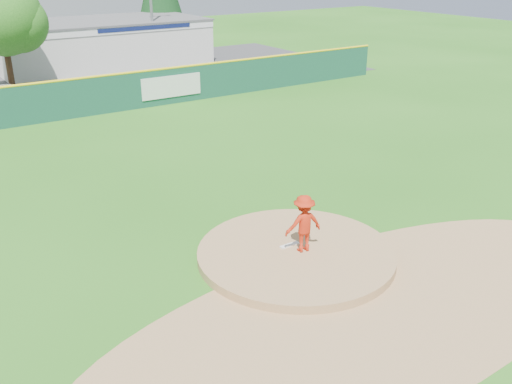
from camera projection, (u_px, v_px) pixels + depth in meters
ground at (296, 258)px, 15.92m from camera, size 120.00×120.00×0.00m
pitchers_mound at (296, 258)px, 15.92m from camera, size 5.50×5.50×0.50m
pitching_rubber at (290, 245)px, 16.05m from camera, size 0.60×0.15×0.04m
infield_dirt_arc at (372, 309)px, 13.62m from camera, size 15.40×15.40×0.01m
parking_lot at (39, 86)px, 36.60m from camera, size 44.00×16.00×0.02m
pitcher at (304, 223)px, 15.50m from camera, size 1.15×0.79×1.64m
pool_building_grp at (100, 43)px, 42.86m from camera, size 15.20×8.20×3.31m
fence_banners at (62, 101)px, 28.71m from camera, size 15.74×0.04×1.20m
outfield_fence at (83, 96)px, 29.29m from camera, size 40.00×0.14×2.07m
deciduous_tree at (1, 17)px, 32.28m from camera, size 5.60×5.60×7.36m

